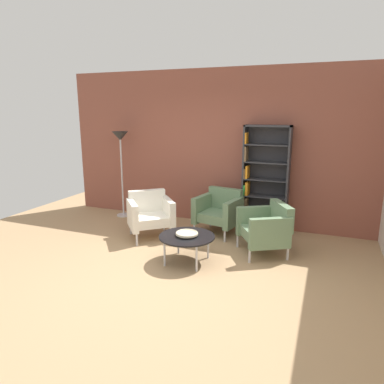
% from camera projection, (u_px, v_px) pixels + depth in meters
% --- Properties ---
extents(ground_plane, '(8.32, 8.32, 0.00)m').
position_uv_depth(ground_plane, '(166.00, 274.00, 4.67)').
color(ground_plane, tan).
extents(brick_back_panel, '(6.40, 0.12, 2.90)m').
position_uv_depth(brick_back_panel, '(221.00, 148.00, 6.57)').
color(brick_back_panel, brown).
rests_on(brick_back_panel, ground_plane).
extents(bookshelf_tall, '(0.80, 0.30, 1.90)m').
position_uv_depth(bookshelf_tall, '(263.00, 181.00, 6.20)').
color(bookshelf_tall, '#333338').
rests_on(bookshelf_tall, ground_plane).
extents(coffee_table_low, '(0.80, 0.80, 0.40)m').
position_uv_depth(coffee_table_low, '(187.00, 238.00, 4.95)').
color(coffee_table_low, black).
rests_on(coffee_table_low, ground_plane).
extents(decorative_bowl, '(0.32, 0.32, 0.05)m').
position_uv_depth(decorative_bowl, '(187.00, 233.00, 4.94)').
color(decorative_bowl, beige).
rests_on(decorative_bowl, coffee_table_low).
extents(armchair_by_bookshelf, '(0.95, 0.94, 0.78)m').
position_uv_depth(armchair_by_bookshelf, '(150.00, 213.00, 5.97)').
color(armchair_by_bookshelf, white).
rests_on(armchair_by_bookshelf, ground_plane).
extents(armchair_near_window, '(0.83, 0.78, 0.78)m').
position_uv_depth(armchair_near_window, '(219.00, 210.00, 6.15)').
color(armchair_near_window, slate).
rests_on(armchair_near_window, ground_plane).
extents(armchair_spare_guest, '(0.92, 0.94, 0.78)m').
position_uv_depth(armchair_spare_guest, '(267.00, 227.00, 5.26)').
color(armchair_spare_guest, slate).
rests_on(armchair_spare_guest, ground_plane).
extents(floor_lamp_torchiere, '(0.32, 0.32, 1.74)m').
position_uv_depth(floor_lamp_torchiere, '(121.00, 146.00, 6.94)').
color(floor_lamp_torchiere, silver).
rests_on(floor_lamp_torchiere, ground_plane).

